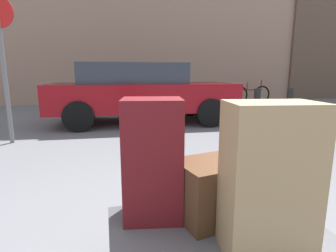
# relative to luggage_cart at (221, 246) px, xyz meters

# --- Properties ---
(luggage_cart) EXTENTS (1.15, 0.86, 0.34)m
(luggage_cart) POSITION_rel_luggage_cart_xyz_m (0.00, 0.00, 0.00)
(luggage_cart) COLOR #4C4C51
(luggage_cart) RESTS_ON ground_plane
(duffel_bag_brown_front_right) EXTENTS (0.61, 0.43, 0.34)m
(duffel_bag_brown_front_right) POSITION_rel_luggage_cart_xyz_m (0.09, 0.19, 0.24)
(duffel_bag_brown_front_right) COLOR #51331E
(duffel_bag_brown_front_right) RESTS_ON luggage_cart
(suitcase_tan_center) EXTENTS (0.43, 0.32, 0.71)m
(suitcase_tan_center) POSITION_rel_luggage_cart_xyz_m (0.13, -0.17, 0.43)
(suitcase_tan_center) COLOR #9E7F56
(suitcase_tan_center) RESTS_ON luggage_cart
(suitcase_maroon_rear_left) EXTENTS (0.37, 0.33, 0.70)m
(suitcase_maroon_rear_left) POSITION_rel_luggage_cart_xyz_m (-0.32, 0.27, 0.42)
(suitcase_maroon_rear_left) COLOR maroon
(suitcase_maroon_rear_left) RESTS_ON luggage_cart
(parked_car) EXTENTS (4.39, 2.11, 1.42)m
(parked_car) POSITION_rel_luggage_cart_xyz_m (0.30, 5.25, 0.49)
(parked_car) COLOR maroon
(parked_car) RESTS_ON ground_plane
(bicycle_leaning) EXTENTS (1.76, 0.14, 0.96)m
(bicycle_leaning) POSITION_rel_luggage_cart_xyz_m (5.23, 8.47, 0.10)
(bicycle_leaning) COLOR black
(bicycle_leaning) RESTS_ON ground_plane
(bollard_kerb_near) EXTENTS (0.25, 0.25, 0.64)m
(bollard_kerb_near) POSITION_rel_luggage_cart_xyz_m (2.68, 7.84, 0.05)
(bollard_kerb_near) COLOR #383838
(bollard_kerb_near) RESTS_ON ground_plane
(bollard_kerb_mid) EXTENTS (0.25, 0.25, 0.64)m
(bollard_kerb_mid) POSITION_rel_luggage_cart_xyz_m (3.96, 7.84, 0.05)
(bollard_kerb_mid) COLOR #383838
(bollard_kerb_mid) RESTS_ON ground_plane
(bollard_kerb_far) EXTENTS (0.25, 0.25, 0.64)m
(bollard_kerb_far) POSITION_rel_luggage_cart_xyz_m (5.13, 7.84, 0.05)
(bollard_kerb_far) COLOR #383838
(bollard_kerb_far) RESTS_ON ground_plane
(bollard_corner) EXTENTS (0.25, 0.25, 0.64)m
(bollard_corner) POSITION_rel_luggage_cart_xyz_m (6.59, 7.84, 0.05)
(bollard_corner) COLOR #383838
(bollard_corner) RESTS_ON ground_plane
(no_parking_sign) EXTENTS (0.50, 0.10, 2.39)m
(no_parking_sign) POSITION_rel_luggage_cart_xyz_m (-2.16, 3.80, 1.21)
(no_parking_sign) COLOR slate
(no_parking_sign) RESTS_ON ground_plane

